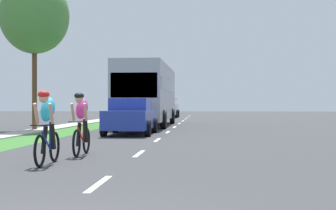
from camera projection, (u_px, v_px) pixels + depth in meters
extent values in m
plane|color=#38383A|center=(169.00, 131.00, 24.82)|extent=(120.00, 120.00, 0.00)
cube|color=#38722D|center=(72.00, 130.00, 25.17)|extent=(1.86, 70.00, 0.01)
cube|color=#B2ADA3|center=(41.00, 130.00, 25.28)|extent=(1.27, 70.00, 0.10)
cube|color=white|center=(99.00, 184.00, 8.50)|extent=(0.12, 1.80, 0.01)
cube|color=white|center=(139.00, 154.00, 13.58)|extent=(0.12, 1.80, 0.01)
cube|color=white|center=(157.00, 140.00, 18.66)|extent=(0.12, 1.80, 0.01)
cube|color=white|center=(168.00, 132.00, 23.73)|extent=(0.12, 1.80, 0.01)
cube|color=white|center=(175.00, 127.00, 28.81)|extent=(0.12, 1.80, 0.01)
cube|color=white|center=(179.00, 123.00, 33.89)|extent=(0.12, 1.80, 0.01)
cube|color=white|center=(183.00, 121.00, 38.97)|extent=(0.12, 1.80, 0.01)
cube|color=white|center=(186.00, 119.00, 44.04)|extent=(0.12, 1.80, 0.01)
cube|color=white|center=(188.00, 117.00, 49.12)|extent=(0.12, 1.80, 0.01)
cube|color=white|center=(189.00, 116.00, 54.20)|extent=(0.12, 1.80, 0.01)
torus|color=black|center=(55.00, 147.00, 11.68)|extent=(0.06, 0.68, 0.68)
torus|color=black|center=(40.00, 151.00, 10.65)|extent=(0.06, 0.68, 0.68)
cylinder|color=#23389E|center=(46.00, 141.00, 11.07)|extent=(0.04, 0.59, 0.43)
cylinder|color=#23389E|center=(50.00, 135.00, 11.34)|extent=(0.04, 0.04, 0.55)
cylinder|color=#23389E|center=(47.00, 125.00, 11.11)|extent=(0.03, 0.55, 0.03)
cylinder|color=black|center=(40.00, 125.00, 10.67)|extent=(0.42, 0.02, 0.02)
ellipsoid|color=#26A5CC|center=(48.00, 109.00, 11.18)|extent=(0.30, 0.54, 0.63)
sphere|color=tan|center=(44.00, 98.00, 10.90)|extent=(0.20, 0.20, 0.20)
ellipsoid|color=red|center=(44.00, 94.00, 10.90)|extent=(0.24, 0.28, 0.16)
cylinder|color=tan|center=(36.00, 113.00, 10.92)|extent=(0.07, 0.26, 0.45)
cylinder|color=tan|center=(51.00, 113.00, 10.89)|extent=(0.07, 0.26, 0.45)
cylinder|color=black|center=(44.00, 140.00, 11.27)|extent=(0.10, 0.30, 0.60)
cylinder|color=black|center=(53.00, 136.00, 11.21)|extent=(0.10, 0.25, 0.61)
torus|color=black|center=(86.00, 140.00, 13.68)|extent=(0.06, 0.68, 0.68)
torus|color=black|center=(77.00, 143.00, 12.64)|extent=(0.06, 0.68, 0.68)
cylinder|color=red|center=(81.00, 135.00, 13.06)|extent=(0.04, 0.59, 0.43)
cylinder|color=red|center=(83.00, 130.00, 13.34)|extent=(0.04, 0.04, 0.55)
cylinder|color=red|center=(81.00, 122.00, 13.11)|extent=(0.03, 0.55, 0.03)
cylinder|color=black|center=(77.00, 122.00, 12.66)|extent=(0.42, 0.02, 0.02)
ellipsoid|color=#CC2D8C|center=(82.00, 109.00, 13.18)|extent=(0.30, 0.54, 0.63)
sphere|color=tan|center=(79.00, 99.00, 12.90)|extent=(0.20, 0.20, 0.20)
ellipsoid|color=black|center=(79.00, 96.00, 12.90)|extent=(0.24, 0.28, 0.16)
cylinder|color=tan|center=(73.00, 112.00, 12.91)|extent=(0.07, 0.26, 0.45)
cylinder|color=tan|center=(85.00, 112.00, 12.89)|extent=(0.07, 0.26, 0.45)
cylinder|color=black|center=(79.00, 134.00, 13.27)|extent=(0.10, 0.30, 0.60)
cylinder|color=black|center=(86.00, 131.00, 13.21)|extent=(0.10, 0.25, 0.61)
cube|color=#23389E|center=(131.00, 119.00, 21.96)|extent=(1.76, 4.30, 0.76)
cube|color=#23389E|center=(131.00, 105.00, 22.11)|extent=(1.55, 2.24, 0.52)
cube|color=#1E2833|center=(128.00, 105.00, 21.15)|extent=(1.44, 0.08, 0.44)
cylinder|color=black|center=(104.00, 128.00, 20.70)|extent=(0.22, 0.64, 0.64)
cylinder|color=black|center=(148.00, 128.00, 20.57)|extent=(0.22, 0.64, 0.64)
cylinder|color=black|center=(115.00, 125.00, 23.36)|extent=(0.22, 0.64, 0.64)
cylinder|color=black|center=(154.00, 126.00, 23.23)|extent=(0.22, 0.64, 0.64)
cube|color=#A5A8AD|center=(147.00, 93.00, 30.62)|extent=(2.50, 11.60, 3.10)
cube|color=#1E2833|center=(147.00, 86.00, 30.62)|extent=(2.52, 10.67, 0.64)
cube|color=#1E2833|center=(134.00, 85.00, 24.87)|extent=(2.25, 0.06, 1.20)
cylinder|color=black|center=(115.00, 119.00, 26.96)|extent=(0.28, 0.96, 0.96)
cylinder|color=black|center=(163.00, 120.00, 26.78)|extent=(0.28, 0.96, 0.96)
cylinder|color=black|center=(134.00, 116.00, 33.90)|extent=(0.28, 0.96, 0.96)
cylinder|color=black|center=(172.00, 116.00, 33.72)|extent=(0.28, 0.96, 0.96)
cube|color=silver|center=(167.00, 109.00, 47.96)|extent=(1.90, 4.70, 1.00)
cube|color=silver|center=(167.00, 101.00, 48.16)|extent=(1.71, 2.91, 0.52)
cube|color=#1E2833|center=(166.00, 102.00, 46.90)|extent=(1.56, 0.08, 0.44)
cylinder|color=black|center=(155.00, 114.00, 46.62)|extent=(0.25, 0.72, 0.72)
cylinder|color=black|center=(176.00, 114.00, 46.48)|extent=(0.25, 0.72, 0.72)
cylinder|color=black|center=(158.00, 113.00, 49.44)|extent=(0.25, 0.72, 0.72)
cylinder|color=black|center=(178.00, 113.00, 49.30)|extent=(0.25, 0.72, 0.72)
cylinder|color=brown|center=(35.00, 87.00, 25.59)|extent=(0.24, 0.24, 4.25)
ellipsoid|color=#478438|center=(34.00, 16.00, 25.58)|extent=(3.39, 3.39, 3.72)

